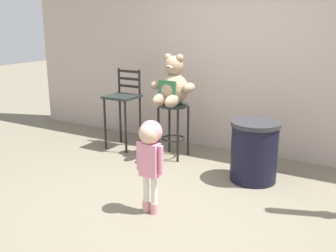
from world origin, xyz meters
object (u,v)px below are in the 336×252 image
at_px(teddy_bear, 172,86).
at_px(child_walking, 150,147).
at_px(bar_chair_empty, 123,101).
at_px(trash_bin, 254,151).
at_px(bar_stool_with_teddy, 173,119).

bearing_deg(teddy_bear, child_walking, -68.14).
bearing_deg(bar_chair_empty, trash_bin, -7.25).
distance_m(bar_stool_with_teddy, teddy_bear, 0.45).
distance_m(teddy_bear, trash_bin, 1.38).
bearing_deg(teddy_bear, bar_stool_with_teddy, 90.00).
distance_m(teddy_bear, bar_chair_empty, 0.89).
relative_size(trash_bin, bar_chair_empty, 0.63).
relative_size(child_walking, bar_chair_empty, 0.81).
distance_m(bar_stool_with_teddy, trash_bin, 1.25).
bearing_deg(bar_chair_empty, teddy_bear, -2.76).
distance_m(teddy_bear, child_walking, 1.64).
bearing_deg(bar_stool_with_teddy, trash_bin, -11.74).
bearing_deg(child_walking, bar_chair_empty, -143.41).
xyz_separation_m(bar_stool_with_teddy, child_walking, (0.60, -1.52, 0.14)).
xyz_separation_m(child_walking, trash_bin, (0.61, 1.27, -0.31)).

